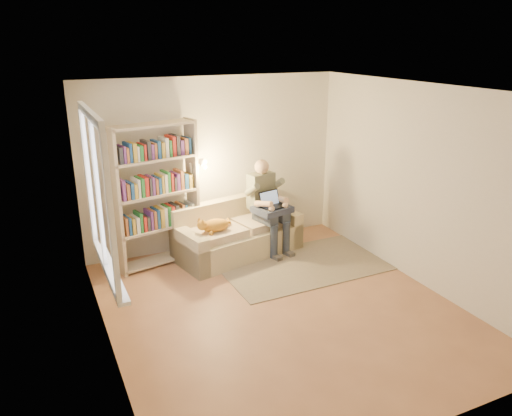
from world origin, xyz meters
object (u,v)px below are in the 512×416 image
sofa (237,235)px  person (266,201)px  cat (215,225)px  laptop (271,203)px  bookshelf (156,188)px

sofa → person: size_ratio=1.43×
cat → laptop: 0.93m
person → laptop: person is taller
cat → laptop: bearing=-9.8°
sofa → laptop: size_ratio=5.04×
laptop → bookshelf: 1.70m
sofa → bookshelf: bearing=159.9°
laptop → bookshelf: size_ratio=0.19×
cat → laptop: size_ratio=1.50×
sofa → bookshelf: size_ratio=0.98×
laptop → cat: bearing=170.2°
sofa → cat: sofa is taller
sofa → laptop: (0.49, -0.18, 0.50)m
person → cat: size_ratio=2.35×
cat → sofa: bearing=14.8°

